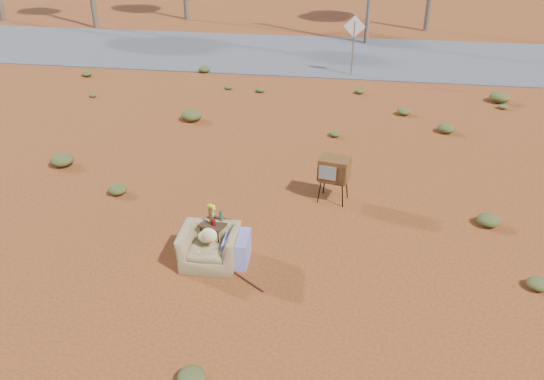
# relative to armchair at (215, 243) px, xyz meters

# --- Properties ---
(ground) EXTENTS (140.00, 140.00, 0.00)m
(ground) POSITION_rel_armchair_xyz_m (0.50, 0.26, -0.41)
(ground) COLOR brown
(ground) RESTS_ON ground
(highway) EXTENTS (140.00, 7.00, 0.04)m
(highway) POSITION_rel_armchair_xyz_m (0.50, 15.26, -0.39)
(highway) COLOR #565659
(highway) RESTS_ON ground
(armchair) EXTENTS (1.20, 0.80, 0.88)m
(armchair) POSITION_rel_armchair_xyz_m (0.00, 0.00, 0.00)
(armchair) COLOR olive
(armchair) RESTS_ON ground
(tv_unit) EXTENTS (0.69, 0.60, 0.98)m
(tv_unit) POSITION_rel_armchair_xyz_m (1.91, 2.60, 0.32)
(tv_unit) COLOR black
(tv_unit) RESTS_ON ground
(side_table) EXTENTS (0.55, 0.55, 0.90)m
(side_table) POSITION_rel_armchair_xyz_m (-0.09, 0.33, 0.25)
(side_table) COLOR #351F13
(side_table) RESTS_ON ground
(rusty_bar) EXTENTS (1.07, 0.82, 0.04)m
(rusty_bar) POSITION_rel_armchair_xyz_m (0.46, -0.31, -0.39)
(rusty_bar) COLOR #4B1D14
(rusty_bar) RESTS_ON ground
(road_sign) EXTENTS (0.78, 0.06, 2.19)m
(road_sign) POSITION_rel_armchair_xyz_m (2.00, 12.26, 1.09)
(road_sign) COLOR brown
(road_sign) RESTS_ON ground
(scrub_patch) EXTENTS (17.49, 8.07, 0.33)m
(scrub_patch) POSITION_rel_armchair_xyz_m (-0.32, 4.67, -0.27)
(scrub_patch) COLOR #464B21
(scrub_patch) RESTS_ON ground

